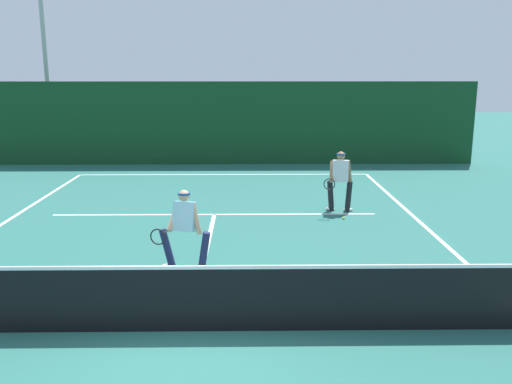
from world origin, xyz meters
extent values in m
plane|color=#28645A|center=(0.00, 0.00, 0.00)|extent=(80.00, 80.00, 0.00)
cube|color=white|center=(0.00, 11.85, 0.00)|extent=(10.13, 0.10, 0.01)
cube|color=white|center=(0.00, 6.40, 0.00)|extent=(8.26, 0.10, 0.01)
cube|color=white|center=(0.00, 3.20, 0.00)|extent=(0.10, 6.40, 0.01)
cube|color=black|center=(0.00, 0.00, 0.47)|extent=(10.92, 0.02, 0.94)
cube|color=white|center=(0.00, 0.00, 0.96)|extent=(10.92, 0.03, 0.05)
cylinder|color=#1E234C|center=(0.06, 2.33, 0.38)|extent=(0.29, 0.20, 0.78)
cylinder|color=#1E234C|center=(-0.63, 2.51, 0.38)|extent=(0.34, 0.21, 0.78)
ellipsoid|color=white|center=(0.06, 2.33, 0.04)|extent=(0.28, 0.17, 0.09)
ellipsoid|color=white|center=(-0.63, 2.51, 0.04)|extent=(0.28, 0.17, 0.09)
cube|color=#9EDBEA|center=(-0.29, 2.42, 1.04)|extent=(0.46, 0.41, 0.57)
cylinder|color=tan|center=(-0.07, 2.37, 1.01)|extent=(0.23, 0.14, 0.59)
cylinder|color=tan|center=(-0.50, 2.48, 1.01)|extent=(0.21, 0.49, 0.48)
sphere|color=tan|center=(-0.29, 2.42, 1.42)|extent=(0.21, 0.21, 0.21)
cylinder|color=#19478C|center=(-0.29, 2.42, 1.46)|extent=(0.27, 0.27, 0.04)
cylinder|color=black|center=(-0.61, 2.25, 0.81)|extent=(0.10, 0.26, 0.03)
torus|color=black|center=(-0.70, 1.92, 0.81)|extent=(0.29, 0.10, 0.29)
cylinder|color=black|center=(3.50, 6.70, 0.40)|extent=(0.20, 0.17, 0.80)
cylinder|color=black|center=(3.04, 6.77, 0.40)|extent=(0.23, 0.17, 0.80)
ellipsoid|color=white|center=(3.50, 6.70, 0.04)|extent=(0.27, 0.15, 0.09)
ellipsoid|color=white|center=(3.04, 6.77, 0.04)|extent=(0.27, 0.15, 0.09)
cube|color=silver|center=(3.27, 6.73, 1.07)|extent=(0.44, 0.32, 0.57)
cylinder|color=#9E704C|center=(3.49, 6.70, 1.04)|extent=(0.18, 0.12, 0.61)
cylinder|color=#9E704C|center=(3.04, 6.77, 1.04)|extent=(0.16, 0.46, 0.53)
sphere|color=#9E704C|center=(3.27, 6.73, 1.47)|extent=(0.21, 0.21, 0.21)
cylinder|color=#19478C|center=(3.27, 6.73, 1.51)|extent=(0.26, 0.26, 0.04)
cylinder|color=black|center=(2.96, 6.53, 0.83)|extent=(0.07, 0.26, 0.03)
torus|color=black|center=(2.91, 6.19, 0.83)|extent=(0.29, 0.07, 0.29)
sphere|color=#D1E033|center=(-1.26, 2.16, 0.03)|extent=(0.07, 0.07, 0.07)
sphere|color=#D1E033|center=(3.24, 5.89, 0.03)|extent=(0.07, 0.07, 0.07)
cube|color=#123E1F|center=(0.00, 14.05, 1.59)|extent=(19.34, 0.12, 3.19)
cylinder|color=#9EA39E|center=(-7.34, 15.74, 3.54)|extent=(0.18, 0.18, 7.08)
camera|label=1|loc=(0.87, -7.18, 3.65)|focal=38.39mm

